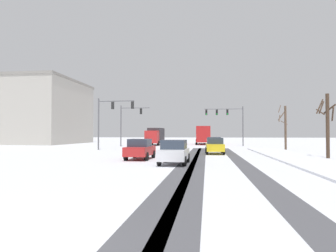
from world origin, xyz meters
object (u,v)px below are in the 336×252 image
object	(u,v)px
traffic_signal_far_right	(227,117)
car_white_fourth	(174,152)
car_grey_lead	(214,144)
bus_oncoming	(203,134)
car_yellow_cab_second	(215,146)
traffic_signal_far_left	(129,119)
traffic_signal_near_left	(111,113)
bare_tree_sidewalk_mid	(327,123)
bare_tree_sidewalk_far	(285,126)
car_red_third	(140,149)
office_building_far_left_block	(23,112)
box_truck_delivery	(155,136)

from	to	relation	value
traffic_signal_far_right	car_white_fourth	size ratio (longest dim) A/B	1.57
car_grey_lead	bus_oncoming	world-z (taller)	bus_oncoming
car_grey_lead	bus_oncoming	xyz separation A→B (m)	(-1.66, 21.70, 1.18)
car_grey_lead	car_yellow_cab_second	bearing A→B (deg)	-90.70
car_grey_lead	car_white_fourth	world-z (taller)	same
car_white_fourth	traffic_signal_far_left	bearing A→B (deg)	111.00
traffic_signal_far_right	traffic_signal_near_left	bearing A→B (deg)	-137.60
car_grey_lead	bare_tree_sidewalk_mid	distance (m)	13.89
car_grey_lead	bare_tree_sidewalk_far	size ratio (longest dim) A/B	0.72
bus_oncoming	car_red_third	bearing A→B (deg)	-97.30
car_red_third	office_building_far_left_block	size ratio (longest dim) A/B	0.18
car_grey_lead	bare_tree_sidewalk_mid	world-z (taller)	bare_tree_sidewalk_mid
car_yellow_cab_second	bus_oncoming	size ratio (longest dim) A/B	0.37
bus_oncoming	office_building_far_left_block	distance (m)	37.16
car_red_third	bare_tree_sidewalk_mid	world-z (taller)	bare_tree_sidewalk_mid
traffic_signal_far_right	car_red_third	world-z (taller)	traffic_signal_far_right
bus_oncoming	traffic_signal_far_right	bearing A→B (deg)	-62.85
traffic_signal_far_left	box_truck_delivery	xyz separation A→B (m)	(3.27, 5.90, -2.71)
traffic_signal_near_left	car_white_fourth	bearing A→B (deg)	-59.13
traffic_signal_near_left	bare_tree_sidewalk_far	distance (m)	22.11
office_building_far_left_block	car_red_third	bearing A→B (deg)	-46.69
traffic_signal_near_left	car_red_third	world-z (taller)	traffic_signal_near_left
bare_tree_sidewalk_far	office_building_far_left_block	xyz separation A→B (m)	(-47.52, 18.10, 3.44)
car_yellow_cab_second	car_red_third	distance (m)	9.34
car_red_third	box_truck_delivery	bearing A→B (deg)	97.45
bare_tree_sidewalk_mid	bare_tree_sidewalk_far	world-z (taller)	bare_tree_sidewalk_far
bare_tree_sidewalk_far	car_grey_lead	bearing A→B (deg)	-161.50
traffic_signal_far_right	car_grey_lead	world-z (taller)	traffic_signal_far_right
traffic_signal_far_left	bare_tree_sidewalk_mid	bearing A→B (deg)	-41.96
traffic_signal_far_left	bus_oncoming	xyz separation A→B (m)	(11.53, 11.96, -2.35)
car_yellow_cab_second	traffic_signal_far_right	bearing A→B (deg)	82.62
traffic_signal_near_left	bare_tree_sidewalk_far	xyz separation A→B (m)	(21.79, 3.36, -1.59)
bare_tree_sidewalk_mid	office_building_far_left_block	world-z (taller)	office_building_far_left_block
car_grey_lead	car_red_third	bearing A→B (deg)	-114.81
traffic_signal_near_left	bare_tree_sidewalk_mid	size ratio (longest dim) A/B	1.21
car_grey_lead	car_yellow_cab_second	distance (m)	6.18
car_yellow_cab_second	car_red_third	bearing A→B (deg)	-130.49
car_grey_lead	car_red_third	world-z (taller)	same
traffic_signal_near_left	traffic_signal_far_right	distance (m)	20.72
car_red_third	office_building_far_left_block	world-z (taller)	office_building_far_left_block
office_building_far_left_block	car_white_fourth	bearing A→B (deg)	-46.80
car_yellow_cab_second	bare_tree_sidewalk_mid	distance (m)	10.27
traffic_signal_near_left	car_yellow_cab_second	xyz separation A→B (m)	(12.74, -5.82, -3.77)
car_white_fourth	bare_tree_sidewalk_mid	bearing A→B (deg)	27.96
traffic_signal_far_right	bus_oncoming	world-z (taller)	traffic_signal_far_right
car_grey_lead	car_yellow_cab_second	xyz separation A→B (m)	(-0.08, -6.18, 0.00)
car_yellow_cab_second	car_grey_lead	bearing A→B (deg)	89.30
bus_oncoming	bare_tree_sidewalk_far	size ratio (longest dim) A/B	1.92
bus_oncoming	office_building_far_left_block	bearing A→B (deg)	-179.07
car_red_third	box_truck_delivery	distance (m)	29.18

